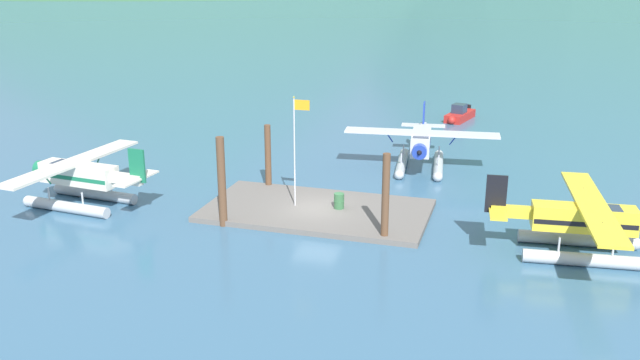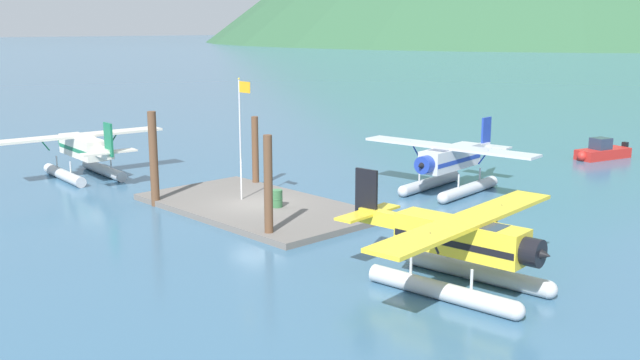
% 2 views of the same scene
% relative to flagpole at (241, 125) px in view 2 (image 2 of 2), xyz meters
% --- Properties ---
extents(ground_plane, '(1200.00, 1200.00, 0.00)m').
position_rel_flagpole_xyz_m(ground_plane, '(1.20, -0.05, -4.22)').
color(ground_plane, '#38607F').
extents(dock_platform, '(12.62, 6.93, 0.30)m').
position_rel_flagpole_xyz_m(dock_platform, '(1.20, -0.05, -4.07)').
color(dock_platform, '#66605B').
rests_on(dock_platform, ground).
extents(piling_near_left, '(0.44, 0.44, 4.95)m').
position_rel_flagpole_xyz_m(piling_near_left, '(-3.08, -3.37, -1.75)').
color(piling_near_left, brown).
rests_on(piling_near_left, ground).
extents(piling_near_right, '(0.39, 0.39, 4.63)m').
position_rel_flagpole_xyz_m(piling_near_right, '(5.70, -2.94, -1.90)').
color(piling_near_right, brown).
rests_on(piling_near_right, ground).
extents(piling_far_left, '(0.39, 0.39, 4.14)m').
position_rel_flagpole_xyz_m(piling_far_left, '(-2.97, 3.21, -2.15)').
color(piling_far_left, brown).
rests_on(piling_far_left, ground).
extents(flagpole, '(0.95, 0.10, 6.33)m').
position_rel_flagpole_xyz_m(flagpole, '(0.00, 0.00, 0.00)').
color(flagpole, silver).
rests_on(flagpole, dock_platform).
extents(fuel_drum, '(0.62, 0.62, 0.88)m').
position_rel_flagpole_xyz_m(fuel_drum, '(2.42, 0.27, -3.48)').
color(fuel_drum, '#33663D').
rests_on(fuel_drum, dock_platform).
extents(mooring_buoy, '(0.62, 0.62, 0.62)m').
position_rel_flagpole_xyz_m(mooring_buoy, '(14.60, 0.76, -3.91)').
color(mooring_buoy, orange).
rests_on(mooring_buoy, ground).
extents(seaplane_silver_bow_right, '(10.49, 7.95, 3.84)m').
position_rel_flagpole_xyz_m(seaplane_silver_bow_right, '(5.48, 10.43, -2.64)').
color(seaplane_silver_bow_right, '#B7BABF').
rests_on(seaplane_silver_bow_right, ground).
extents(seaplane_yellow_stbd_aft, '(7.96, 10.49, 3.84)m').
position_rel_flagpole_xyz_m(seaplane_yellow_stbd_aft, '(15.22, -2.02, -2.64)').
color(seaplane_yellow_stbd_aft, '#B7BABF').
rests_on(seaplane_yellow_stbd_aft, ground).
extents(seaplane_cream_port_aft, '(7.97, 10.48, 3.84)m').
position_rel_flagpole_xyz_m(seaplane_cream_port_aft, '(-12.43, -2.81, -2.64)').
color(seaplane_cream_port_aft, '#B7BABF').
rests_on(seaplane_cream_port_aft, ground).
extents(boat_red_open_north, '(2.49, 4.79, 1.50)m').
position_rel_flagpole_xyz_m(boat_red_open_north, '(6.55, 26.79, -3.73)').
color(boat_red_open_north, '#B2231E').
rests_on(boat_red_open_north, ground).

